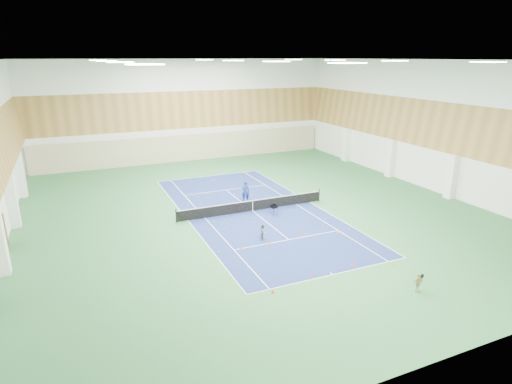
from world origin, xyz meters
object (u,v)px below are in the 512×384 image
child_apron (418,283)px  ball_cart (274,209)px  child_court (263,232)px  coach (245,191)px  tennis_net (253,205)px

child_apron → ball_cart: size_ratio=1.30×
child_court → child_apron: 10.82m
coach → child_court: (-1.97, -8.02, -0.38)m
child_court → ball_cart: child_court is taller
coach → child_court: bearing=89.3°
child_court → coach: bearing=33.5°
coach → ball_cart: (0.91, -3.82, -0.56)m
child_court → child_apron: (4.76, -9.72, -0.05)m
ball_cart → coach: bearing=93.1°
child_court → ball_cart: bearing=12.9°
coach → ball_cart: size_ratio=2.35×
tennis_net → child_apron: bearing=-78.3°
child_apron → ball_cart: (-1.89, 13.92, -0.12)m
child_apron → ball_cart: 14.05m
child_court → tennis_net: bearing=31.3°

